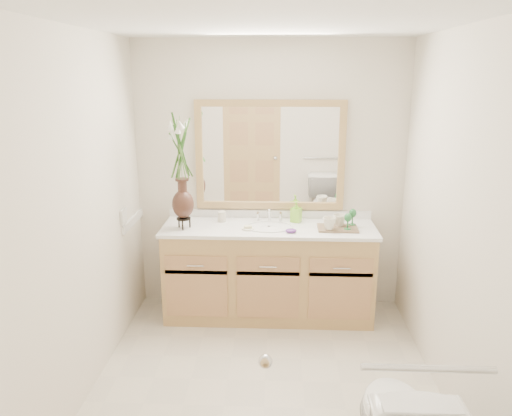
{
  "coord_description": "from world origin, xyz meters",
  "views": [
    {
      "loc": [
        0.07,
        -3.09,
        2.13
      ],
      "look_at": [
        -0.1,
        0.65,
        1.1
      ],
      "focal_mm": 35.0,
      "sensor_mm": 36.0,
      "label": 1
    }
  ],
  "objects_px": {
    "tumbler": "(222,217)",
    "soap_bottle": "(296,213)",
    "flower_vase": "(181,158)",
    "tray": "(338,228)"
  },
  "relations": [
    {
      "from": "flower_vase",
      "to": "soap_bottle",
      "type": "bearing_deg",
      "value": 13.61
    },
    {
      "from": "soap_bottle",
      "to": "tray",
      "type": "xyz_separation_m",
      "value": [
        0.35,
        -0.2,
        -0.08
      ]
    },
    {
      "from": "soap_bottle",
      "to": "tray",
      "type": "distance_m",
      "value": 0.41
    },
    {
      "from": "flower_vase",
      "to": "tumbler",
      "type": "bearing_deg",
      "value": 34.46
    },
    {
      "from": "flower_vase",
      "to": "tumbler",
      "type": "xyz_separation_m",
      "value": [
        0.3,
        0.21,
        -0.56
      ]
    },
    {
      "from": "soap_bottle",
      "to": "tray",
      "type": "relative_size",
      "value": 0.5
    },
    {
      "from": "tray",
      "to": "soap_bottle",
      "type": "bearing_deg",
      "value": 150.88
    },
    {
      "from": "tumbler",
      "to": "soap_bottle",
      "type": "xyz_separation_m",
      "value": [
        0.66,
        0.03,
        0.04
      ]
    },
    {
      "from": "flower_vase",
      "to": "tray",
      "type": "bearing_deg",
      "value": 1.56
    },
    {
      "from": "flower_vase",
      "to": "tray",
      "type": "height_order",
      "value": "flower_vase"
    }
  ]
}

